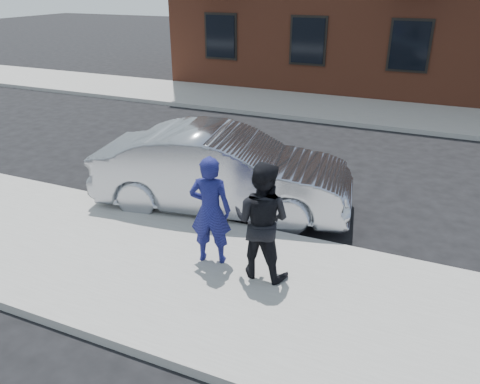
% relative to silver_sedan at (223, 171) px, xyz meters
% --- Properties ---
extents(ground, '(100.00, 100.00, 0.00)m').
position_rel_silver_sedan_xyz_m(ground, '(2.36, -2.30, -0.86)').
color(ground, black).
rests_on(ground, ground).
extents(near_sidewalk, '(50.00, 3.50, 0.15)m').
position_rel_silver_sedan_xyz_m(near_sidewalk, '(2.36, -2.55, -0.78)').
color(near_sidewalk, gray).
rests_on(near_sidewalk, ground).
extents(near_curb, '(50.00, 0.10, 0.15)m').
position_rel_silver_sedan_xyz_m(near_curb, '(2.36, -0.75, -0.78)').
color(near_curb, '#999691').
rests_on(near_curb, ground).
extents(far_sidewalk, '(50.00, 3.50, 0.15)m').
position_rel_silver_sedan_xyz_m(far_sidewalk, '(2.36, 8.95, -0.78)').
color(far_sidewalk, gray).
rests_on(far_sidewalk, ground).
extents(far_curb, '(50.00, 0.10, 0.15)m').
position_rel_silver_sedan_xyz_m(far_curb, '(2.36, 7.15, -0.78)').
color(far_curb, '#999691').
rests_on(far_curb, ground).
extents(silver_sedan, '(5.42, 2.67, 1.71)m').
position_rel_silver_sedan_xyz_m(silver_sedan, '(0.00, 0.00, 0.00)').
color(silver_sedan, '#999BA3').
rests_on(silver_sedan, ground).
extents(man_hoodie, '(0.75, 0.58, 1.82)m').
position_rel_silver_sedan_xyz_m(man_hoodie, '(0.76, -2.06, 0.21)').
color(man_hoodie, navy).
rests_on(man_hoodie, near_sidewalk).
extents(man_peacoat, '(0.94, 0.75, 1.88)m').
position_rel_silver_sedan_xyz_m(man_peacoat, '(1.65, -2.10, 0.23)').
color(man_peacoat, black).
rests_on(man_peacoat, near_sidewalk).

